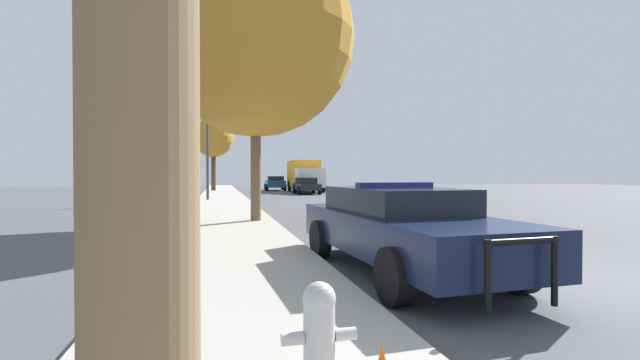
{
  "coord_description": "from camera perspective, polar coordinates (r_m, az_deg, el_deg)",
  "views": [
    {
      "loc": [
        -5.37,
        -5.61,
        1.6
      ],
      "look_at": [
        -0.61,
        14.34,
        1.33
      ],
      "focal_mm": 24.0,
      "sensor_mm": 36.0,
      "label": 1
    }
  ],
  "objects": [
    {
      "name": "fire_hydrant",
      "position": [
        3.12,
        -0.11,
        -19.5
      ],
      "size": [
        0.53,
        0.23,
        0.73
      ],
      "color": "#B7BCC1",
      "rests_on": "sidewalk_left"
    },
    {
      "name": "box_truck",
      "position": [
        39.58,
        -2.06,
        0.71
      ],
      "size": [
        2.76,
        7.16,
        2.89
      ],
      "rotation": [
        0.0,
        0.0,
        3.12
      ],
      "color": "silver",
      "rests_on": "ground_plane"
    },
    {
      "name": "ground_plane",
      "position": [
        7.93,
        30.27,
        -10.97
      ],
      "size": [
        110.0,
        110.0,
        0.0
      ],
      "primitive_type": "plane",
      "color": "#4F4F54"
    },
    {
      "name": "car_background_distant",
      "position": [
        43.02,
        -6.01,
        -0.38
      ],
      "size": [
        2.13,
        4.21,
        1.43
      ],
      "rotation": [
        0.0,
        0.0,
        -0.04
      ],
      "color": "navy",
      "rests_on": "ground_plane"
    },
    {
      "name": "tree_sidewalk_near",
      "position": [
        14.47,
        -8.6,
        18.21
      ],
      "size": [
        6.3,
        6.3,
        8.97
      ],
      "color": "brown",
      "rests_on": "sidewalk_left"
    },
    {
      "name": "tree_sidewalk_far",
      "position": [
        40.78,
        -14.03,
        5.49
      ],
      "size": [
        3.63,
        3.63,
        6.71
      ],
      "color": "#4C3823",
      "rests_on": "sidewalk_left"
    },
    {
      "name": "car_background_oncoming",
      "position": [
        34.93,
        -1.82,
        -0.71
      ],
      "size": [
        1.96,
        3.96,
        1.33
      ],
      "rotation": [
        0.0,
        0.0,
        3.12
      ],
      "color": "black",
      "rests_on": "ground_plane"
    },
    {
      "name": "traffic_light",
      "position": [
        25.96,
        -11.71,
        6.05
      ],
      "size": [
        3.65,
        0.35,
        5.52
      ],
      "color": "#424247",
      "rests_on": "sidewalk_left"
    },
    {
      "name": "police_car",
      "position": [
        7.16,
        10.67,
        -6.02
      ],
      "size": [
        2.3,
        5.27,
        1.46
      ],
      "rotation": [
        0.0,
        0.0,
        3.2
      ],
      "color": "#141E3D",
      "rests_on": "ground_plane"
    },
    {
      "name": "sidewalk_left",
      "position": [
        5.82,
        -10.6,
        -14.53
      ],
      "size": [
        3.0,
        110.0,
        0.13
      ],
      "color": "#ADA89E",
      "rests_on": "ground_plane"
    }
  ]
}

